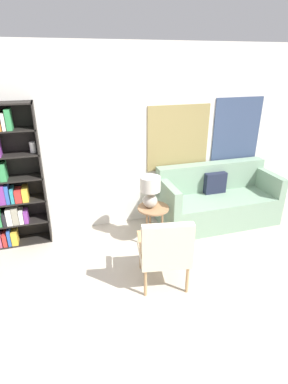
% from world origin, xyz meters
% --- Properties ---
extents(ground_plane, '(14.00, 14.00, 0.00)m').
position_xyz_m(ground_plane, '(0.00, 0.00, 0.00)').
color(ground_plane, '#B2A899').
extents(wall_back, '(6.40, 0.08, 2.70)m').
position_xyz_m(wall_back, '(0.05, 2.03, 1.35)').
color(wall_back, silver).
rests_on(wall_back, ground_plane).
extents(bookshelf, '(0.79, 0.30, 1.98)m').
position_xyz_m(bookshelf, '(-1.75, 1.84, 0.99)').
color(bookshelf, black).
rests_on(bookshelf, ground_plane).
extents(armchair, '(0.65, 0.66, 0.90)m').
position_xyz_m(armchair, '(-0.02, 0.35, 0.52)').
color(armchair, tan).
rests_on(armchair, ground_plane).
extents(couch, '(1.88, 0.81, 0.92)m').
position_xyz_m(couch, '(1.35, 1.60, 0.34)').
color(couch, gray).
rests_on(couch, ground_plane).
extents(side_table, '(0.44, 0.44, 0.56)m').
position_xyz_m(side_table, '(0.16, 1.29, 0.48)').
color(side_table, '#99704C').
rests_on(side_table, ground_plane).
extents(table_lamp, '(0.28, 0.28, 0.45)m').
position_xyz_m(table_lamp, '(0.12, 1.31, 0.82)').
color(table_lamp, '#A59E93').
rests_on(table_lamp, side_table).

